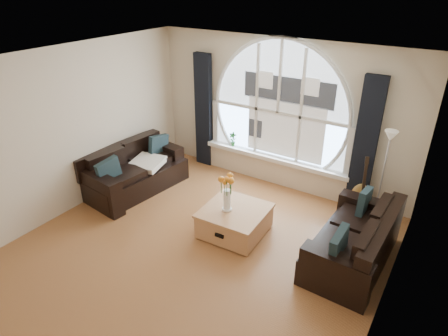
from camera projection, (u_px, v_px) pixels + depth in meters
ground at (190, 257)px, 5.59m from camera, size 5.00×5.50×0.01m
ceiling at (181, 68)px, 4.37m from camera, size 5.00×5.50×0.01m
wall_back at (279, 114)px, 7.04m from camera, size 5.00×0.01×2.70m
wall_left at (62, 134)px, 6.19m from camera, size 0.01×5.50×2.70m
wall_right at (390, 239)px, 3.78m from camera, size 0.01×5.50×2.70m
attic_slope at (377, 137)px, 3.47m from camera, size 0.92×5.50×0.72m
arched_window at (279, 100)px, 6.89m from camera, size 2.60×0.06×2.15m
window_sill at (274, 158)px, 7.35m from camera, size 2.90×0.22×0.08m
window_frame at (279, 100)px, 6.87m from camera, size 2.76×0.08×2.15m
neighbor_house at (286, 108)px, 6.87m from camera, size 1.70×0.02×1.50m
curtain_left at (204, 111)px, 7.81m from camera, size 0.35×0.12×2.30m
curtain_right at (365, 146)px, 6.27m from camera, size 0.35×0.12×2.30m
sofa_left at (135, 170)px, 7.17m from camera, size 1.15×1.96×0.83m
sofa_right at (353, 238)px, 5.34m from camera, size 0.95×1.80×0.79m
coffee_chest at (235, 220)px, 6.02m from camera, size 0.99×0.99×0.46m
throw_blanket at (147, 163)px, 7.19m from camera, size 0.64×0.64×0.10m
vase_flowers at (227, 188)px, 5.74m from camera, size 0.24×0.24×0.70m
floor_lamp at (382, 179)px, 6.00m from camera, size 0.24×0.24×1.60m
guitar at (364, 183)px, 6.43m from camera, size 0.43×0.36×1.06m
potted_plant at (233, 139)px, 7.71m from camera, size 0.17×0.14×0.28m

